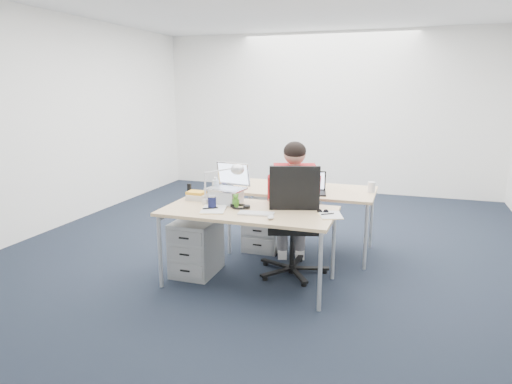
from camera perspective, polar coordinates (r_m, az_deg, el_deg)
floor at (r=5.24m, az=1.56°, el=-7.64°), size 7.00×7.00×0.00m
room at (r=4.91m, az=1.69°, el=11.45°), size 6.02×7.02×2.80m
desk_near at (r=4.26m, az=-0.95°, el=-2.82°), size 1.60×0.80×0.73m
desk_far at (r=5.16m, az=5.79°, el=-0.09°), size 1.60×0.80×0.73m
office_chair at (r=4.58m, az=4.57°, el=-6.46°), size 0.89×0.89×1.14m
seated_person at (r=4.65m, az=4.65°, el=-1.65°), size 0.53×0.77×1.32m
drawer_pedestal_near at (r=4.66m, az=-7.46°, el=-6.81°), size 0.40×0.50×0.55m
drawer_pedestal_far at (r=5.33m, az=1.04°, el=-4.16°), size 0.40×0.50×0.55m
silver_laptop at (r=4.46m, az=-3.79°, el=1.02°), size 0.40×0.33×0.38m
wireless_keyboard at (r=4.09m, az=0.02°, el=-2.68°), size 0.33×0.16×0.02m
computer_mouse at (r=3.93m, az=1.86°, el=-3.19°), size 0.06×0.09×0.03m
headphones at (r=4.30m, az=-2.00°, el=-1.78°), size 0.22×0.18×0.03m
can_koozie at (r=4.28m, az=-5.52°, el=-1.27°), size 0.08×0.08×0.13m
water_bottle at (r=4.63m, az=-5.06°, el=0.48°), size 0.08×0.08×0.23m
bear_figurine at (r=4.31m, az=-2.55°, el=-1.04°), size 0.08×0.07×0.14m
book_stack at (r=4.65m, az=-7.44°, el=-0.45°), size 0.21×0.17×0.09m
cordless_phone at (r=4.77m, az=-8.33°, el=0.21°), size 0.04×0.03×0.14m
papers_left at (r=4.25m, az=-5.48°, el=-2.19°), size 0.30×0.36×0.01m
papers_right at (r=4.09m, az=9.17°, el=-2.87°), size 0.27×0.32×0.01m
sunglasses at (r=4.16m, az=8.34°, el=-2.47°), size 0.11×0.07×0.02m
desk_lamp at (r=4.37m, az=-4.85°, el=1.10°), size 0.40×0.27×0.43m
dark_laptop at (r=4.88m, az=6.78°, el=1.18°), size 0.40×0.39×0.25m
far_cup at (r=5.09m, az=14.23°, el=0.59°), size 0.10×0.10×0.11m
far_papers at (r=5.17m, az=3.24°, el=0.55°), size 0.32×0.37×0.01m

